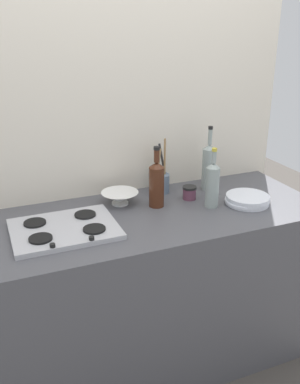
% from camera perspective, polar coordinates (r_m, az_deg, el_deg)
% --- Properties ---
extents(ground_plane, '(6.00, 6.00, 0.00)m').
position_cam_1_polar(ground_plane, '(2.65, -0.00, -20.96)').
color(ground_plane, '#47423D').
rests_on(ground_plane, ground).
extents(counter_block, '(1.80, 0.70, 0.90)m').
position_cam_1_polar(counter_block, '(2.36, -0.00, -12.94)').
color(counter_block, '#4C4C51').
rests_on(counter_block, ground).
extents(backsplash_panel, '(1.90, 0.06, 2.27)m').
position_cam_1_polar(backsplash_panel, '(2.39, -3.48, 5.69)').
color(backsplash_panel, beige).
rests_on(backsplash_panel, ground).
extents(stovetop_hob, '(0.48, 0.37, 0.04)m').
position_cam_1_polar(stovetop_hob, '(2.00, -11.40, -4.87)').
color(stovetop_hob, '#B2B2B7').
rests_on(stovetop_hob, counter_block).
extents(plate_stack, '(0.24, 0.23, 0.05)m').
position_cam_1_polar(plate_stack, '(2.31, 12.91, -0.99)').
color(plate_stack, white).
rests_on(plate_stack, counter_block).
extents(wine_bottle_leftmost, '(0.07, 0.07, 0.37)m').
position_cam_1_polar(wine_bottle_leftmost, '(2.43, 7.85, 3.45)').
color(wine_bottle_leftmost, gray).
rests_on(wine_bottle_leftmost, counter_block).
extents(wine_bottle_mid_left, '(0.07, 0.07, 0.32)m').
position_cam_1_polar(wine_bottle_mid_left, '(2.20, 8.37, 1.06)').
color(wine_bottle_mid_left, gray).
rests_on(wine_bottle_mid_left, counter_block).
extents(wine_bottle_mid_right, '(0.08, 0.08, 0.32)m').
position_cam_1_polar(wine_bottle_mid_right, '(2.18, 0.88, 1.20)').
color(wine_bottle_mid_right, '#472314').
rests_on(wine_bottle_mid_right, counter_block).
extents(mixing_bowl, '(0.20, 0.20, 0.07)m').
position_cam_1_polar(mixing_bowl, '(2.25, -4.06, -0.72)').
color(mixing_bowl, white).
rests_on(mixing_bowl, counter_block).
extents(utensil_crock, '(0.10, 0.10, 0.31)m').
position_cam_1_polar(utensil_crock, '(2.39, 1.45, 1.44)').
color(utensil_crock, slate).
rests_on(utensil_crock, counter_block).
extents(condiment_jar_front, '(0.08, 0.08, 0.07)m').
position_cam_1_polar(condiment_jar_front, '(2.32, 5.30, -0.08)').
color(condiment_jar_front, '#66384C').
rests_on(condiment_jar_front, counter_block).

